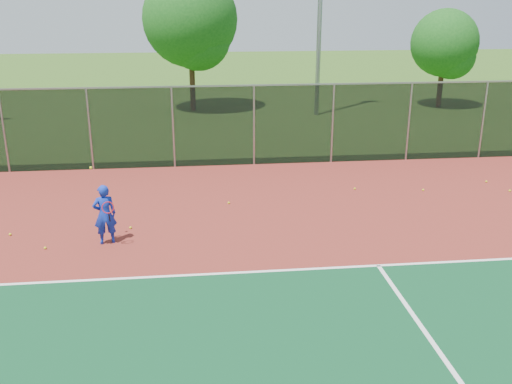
{
  "coord_description": "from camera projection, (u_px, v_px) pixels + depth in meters",
  "views": [
    {
      "loc": [
        -2.24,
        -8.84,
        6.06
      ],
      "look_at": [
        -0.7,
        5.0,
        1.3
      ],
      "focal_mm": 40.0,
      "sensor_mm": 36.0,
      "label": 1
    }
  ],
  "objects": [
    {
      "name": "ground",
      "position": [
        324.0,
        344.0,
        10.5
      ],
      "size": [
        120.0,
        120.0,
        0.0
      ],
      "primitive_type": "plane",
      "color": "#2D5317",
      "rests_on": "ground"
    },
    {
      "name": "court_apron",
      "position": [
        303.0,
        291.0,
        12.38
      ],
      "size": [
        30.0,
        20.0,
        0.02
      ],
      "primitive_type": "cube",
      "color": "maroon",
      "rests_on": "ground"
    },
    {
      "name": "fence_back",
      "position": [
        254.0,
        124.0,
        21.28
      ],
      "size": [
        30.0,
        0.06,
        3.03
      ],
      "color": "black",
      "rests_on": "court_apron"
    },
    {
      "name": "tennis_player",
      "position": [
        105.0,
        214.0,
        14.55
      ],
      "size": [
        0.65,
        0.67,
        2.05
      ],
      "color": "#122CB0",
      "rests_on": "court_apron"
    },
    {
      "name": "practice_ball_0",
      "position": [
        45.0,
        248.0,
        14.42
      ],
      "size": [
        0.07,
        0.07,
        0.07
      ],
      "primitive_type": "sphere",
      "color": "yellow",
      "rests_on": "court_apron"
    },
    {
      "name": "practice_ball_1",
      "position": [
        486.0,
        181.0,
        19.62
      ],
      "size": [
        0.07,
        0.07,
        0.07
      ],
      "primitive_type": "sphere",
      "color": "yellow",
      "rests_on": "court_apron"
    },
    {
      "name": "practice_ball_2",
      "position": [
        510.0,
        191.0,
        18.69
      ],
      "size": [
        0.07,
        0.07,
        0.07
      ],
      "primitive_type": "sphere",
      "color": "yellow",
      "rests_on": "court_apron"
    },
    {
      "name": "practice_ball_3",
      "position": [
        10.0,
        234.0,
        15.24
      ],
      "size": [
        0.07,
        0.07,
        0.07
      ],
      "primitive_type": "sphere",
      "color": "yellow",
      "rests_on": "court_apron"
    },
    {
      "name": "practice_ball_4",
      "position": [
        229.0,
        203.0,
        17.58
      ],
      "size": [
        0.07,
        0.07,
        0.07
      ],
      "primitive_type": "sphere",
      "color": "yellow",
      "rests_on": "court_apron"
    },
    {
      "name": "practice_ball_5",
      "position": [
        355.0,
        189.0,
        18.89
      ],
      "size": [
        0.07,
        0.07,
        0.07
      ],
      "primitive_type": "sphere",
      "color": "yellow",
      "rests_on": "court_apron"
    },
    {
      "name": "practice_ball_7",
      "position": [
        423.0,
        190.0,
        18.76
      ],
      "size": [
        0.07,
        0.07,
        0.07
      ],
      "primitive_type": "sphere",
      "color": "yellow",
      "rests_on": "court_apron"
    },
    {
      "name": "practice_ball_8",
      "position": [
        130.0,
        228.0,
        15.69
      ],
      "size": [
        0.07,
        0.07,
        0.07
      ],
      "primitive_type": "sphere",
      "color": "yellow",
      "rests_on": "court_apron"
    },
    {
      "name": "tree_back_left",
      "position": [
        192.0,
        24.0,
        30.66
      ],
      "size": [
        5.12,
        5.12,
        7.52
      ],
      "color": "#351E13",
      "rests_on": "ground"
    },
    {
      "name": "tree_back_mid",
      "position": [
        446.0,
        46.0,
        32.05
      ],
      "size": [
        3.76,
        3.76,
        5.52
      ],
      "color": "#351E13",
      "rests_on": "ground"
    }
  ]
}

